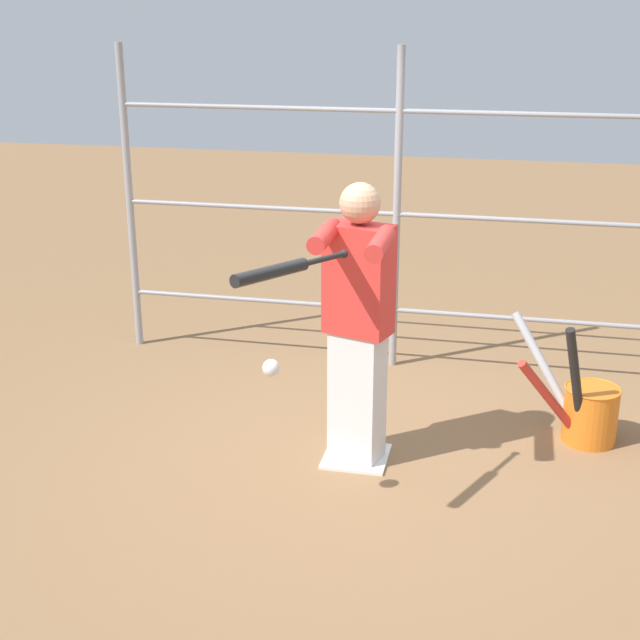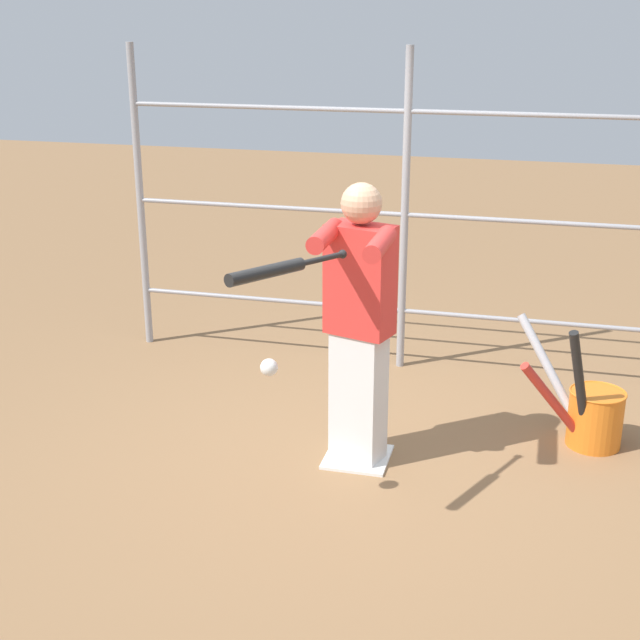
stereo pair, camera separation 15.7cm
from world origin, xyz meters
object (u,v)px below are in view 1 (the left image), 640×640
object	(u,v)px
batter	(358,317)
softball_in_flight	(271,368)
bat_bucket	(585,409)
baseball_bat_swinging	(281,270)

from	to	relation	value
batter	softball_in_flight	bearing A→B (deg)	64.21
softball_in_flight	bat_bucket	world-z (taller)	softball_in_flight
batter	baseball_bat_swinging	world-z (taller)	batter
batter	baseball_bat_swinging	distance (m)	1.08
softball_in_flight	bat_bucket	xyz separation A→B (m)	(-1.76, -1.29, -0.66)
batter	baseball_bat_swinging	xyz separation A→B (m)	(0.23, 0.91, 0.54)
baseball_bat_swinging	softball_in_flight	xyz separation A→B (m)	(0.12, -0.20, -0.61)
baseball_bat_swinging	softball_in_flight	size ratio (longest dim) A/B	8.20
baseball_bat_swinging	bat_bucket	bearing A→B (deg)	-137.66
softball_in_flight	baseball_bat_swinging	bearing A→B (deg)	119.55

